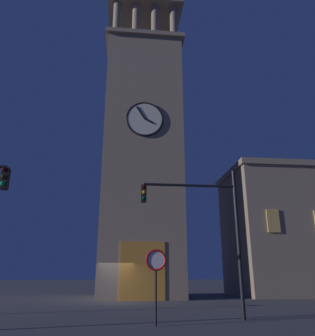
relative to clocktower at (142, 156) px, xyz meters
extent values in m
plane|color=#4C4C51|center=(1.86, 4.45, -11.73)|extent=(200.00, 200.00, 0.00)
cube|color=gray|center=(0.00, -0.02, -0.70)|extent=(6.48, 6.48, 22.07)
cube|color=gray|center=(0.00, -0.02, 10.53)|extent=(7.08, 7.08, 0.40)
cylinder|color=gray|center=(-2.64, 2.62, 12.49)|extent=(0.70, 0.70, 3.50)
cylinder|color=gray|center=(-0.88, 2.62, 12.49)|extent=(0.70, 0.70, 3.50)
cylinder|color=gray|center=(0.88, 2.62, 12.49)|extent=(0.70, 0.70, 3.50)
cylinder|color=gray|center=(2.64, 2.62, 12.49)|extent=(0.70, 0.70, 3.50)
cylinder|color=gray|center=(-2.64, -2.66, 12.49)|extent=(0.70, 0.70, 3.50)
cylinder|color=gray|center=(-0.88, -2.66, 12.49)|extent=(0.70, 0.70, 3.50)
cylinder|color=gray|center=(0.88, -2.66, 12.49)|extent=(0.70, 0.70, 3.50)
cylinder|color=gray|center=(2.64, -2.66, 12.49)|extent=(0.70, 0.70, 3.50)
cube|color=gray|center=(0.00, -0.02, 14.44)|extent=(7.08, 7.08, 0.40)
cylinder|color=black|center=(0.00, -0.02, 16.20)|extent=(0.12, 0.12, 3.12)
cylinder|color=silver|center=(0.00, 3.28, 2.03)|extent=(2.91, 0.12, 2.91)
torus|color=black|center=(0.00, 3.30, 2.03)|extent=(3.07, 0.16, 3.07)
cube|color=black|center=(-0.35, 3.38, 1.84)|extent=(0.76, 0.06, 0.49)
cube|color=black|center=(0.33, 3.38, 2.56)|extent=(0.76, 0.06, 1.12)
cube|color=orange|center=(0.00, 3.17, -9.73)|extent=(3.20, 0.24, 4.00)
cube|color=#E0B259|center=(-10.23, 2.81, -6.01)|extent=(1.00, 0.12, 1.80)
cylinder|color=black|center=(-3.44, 13.62, -8.63)|extent=(0.16, 0.16, 6.20)
cylinder|color=black|center=(-1.41, 13.62, -6.27)|extent=(4.06, 0.12, 0.12)
cube|color=black|center=(0.62, 13.62, -6.69)|extent=(0.22, 0.30, 0.75)
sphere|color=#360505|center=(0.62, 13.80, -6.42)|extent=(0.16, 0.16, 0.16)
sphere|color=orange|center=(0.62, 13.80, -6.67)|extent=(0.16, 0.16, 0.16)
sphere|color=#063316|center=(0.62, 13.80, -6.92)|extent=(0.16, 0.16, 0.16)
cube|color=black|center=(5.53, 16.14, -6.89)|extent=(0.22, 0.30, 0.75)
sphere|color=#360505|center=(5.53, 16.32, -6.62)|extent=(0.16, 0.16, 0.16)
sphere|color=#392705|center=(5.53, 16.32, -6.87)|extent=(0.16, 0.16, 0.16)
sphere|color=#18C154|center=(5.53, 16.32, -7.12)|extent=(0.16, 0.16, 0.16)
cylinder|color=black|center=(0.22, 14.87, -10.57)|extent=(0.08, 0.08, 2.33)
cylinder|color=white|center=(0.22, 14.91, -9.50)|extent=(0.70, 0.04, 0.70)
torus|color=red|center=(0.22, 14.93, -9.50)|extent=(0.78, 0.08, 0.78)
camera|label=1|loc=(1.47, 27.40, -10.01)|focal=35.09mm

